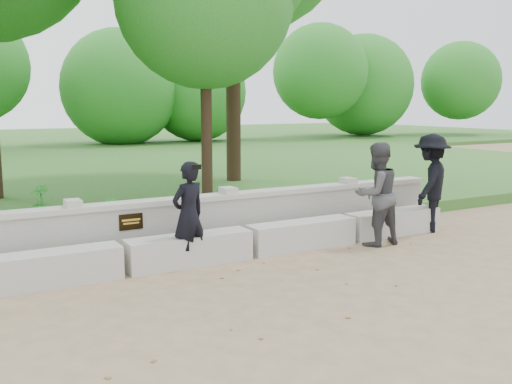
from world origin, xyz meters
The scene contains 9 objects.
ground centered at (0.00, 0.00, 0.00)m, with size 80.00×80.00×0.00m, color #A28263.
lawn centered at (0.00, 14.00, 0.12)m, with size 40.00×22.00×0.25m, color #2F571F.
concrete_bench centered at (0.00, 1.90, 0.22)m, with size 11.90×0.45×0.45m.
parapet_wall centered at (0.00, 2.60, 0.46)m, with size 12.50×0.35×0.90m.
man_main centered at (0.95, 1.80, 0.78)m, with size 0.65×0.61×1.55m.
visitor_left centered at (4.21, 1.48, 0.87)m, with size 0.85×0.66×1.73m.
visitor_mid centered at (5.80, 1.80, 0.91)m, with size 1.36×1.18×1.82m.
shrub_b centered at (0.31, 3.72, 0.52)m, with size 0.30×0.24×0.55m, color #318D30.
shrub_d centered at (-0.54, 5.33, 0.56)m, with size 0.35×0.31×0.63m, color #318D30.
Camera 1 is at (-2.18, -5.72, 2.36)m, focal length 40.00 mm.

